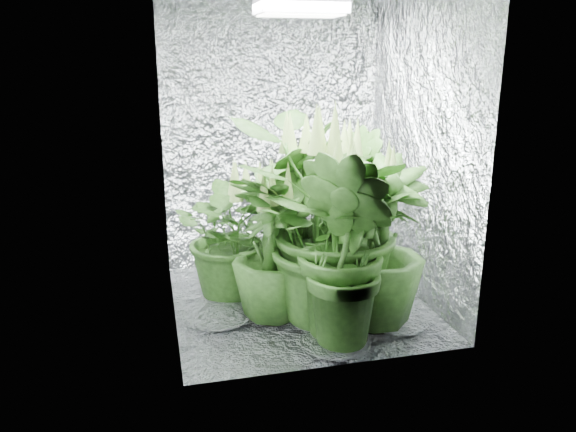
# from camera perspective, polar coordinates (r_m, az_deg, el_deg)

# --- Properties ---
(ground) EXTENTS (1.60, 1.60, 0.00)m
(ground) POSITION_cam_1_polar(r_m,az_deg,el_deg) (3.73, 1.10, -8.78)
(ground) COLOR silver
(ground) RESTS_ON ground
(walls) EXTENTS (1.62, 1.62, 2.00)m
(walls) POSITION_cam_1_polar(r_m,az_deg,el_deg) (3.44, 1.19, 6.53)
(walls) COLOR silver
(walls) RESTS_ON ground
(grow_lamp) EXTENTS (0.50, 0.30, 0.22)m
(grow_lamp) POSITION_cam_1_polar(r_m,az_deg,el_deg) (3.40, 1.27, 20.40)
(grow_lamp) COLOR gray
(grow_lamp) RESTS_ON ceiling
(plant_a) EXTENTS (0.83, 0.83, 0.94)m
(plant_a) POSITION_cam_1_polar(r_m,az_deg,el_deg) (3.69, -5.69, -1.86)
(plant_a) COLOR black
(plant_a) RESTS_ON ground
(plant_b) EXTENTS (0.58, 0.58, 0.92)m
(plant_b) POSITION_cam_1_polar(r_m,az_deg,el_deg) (3.70, -1.94, -2.12)
(plant_b) COLOR black
(plant_b) RESTS_ON ground
(plant_c) EXTENTS (0.76, 0.76, 1.18)m
(plant_c) POSITION_cam_1_polar(r_m,az_deg,el_deg) (3.76, 5.70, 0.28)
(plant_c) COLOR black
(plant_c) RESTS_ON ground
(plant_d) EXTENTS (0.69, 0.69, 0.96)m
(plant_d) POSITION_cam_1_polar(r_m,az_deg,el_deg) (3.37, -1.61, -3.45)
(plant_d) COLOR black
(plant_d) RESTS_ON ground
(plant_e) EXTENTS (1.44, 1.44, 1.32)m
(plant_e) POSITION_cam_1_polar(r_m,az_deg,el_deg) (3.26, 4.46, -0.72)
(plant_e) COLOR black
(plant_e) RESTS_ON ground
(plant_f) EXTENTS (0.86, 0.86, 1.28)m
(plant_f) POSITION_cam_1_polar(r_m,az_deg,el_deg) (3.49, 1.57, -0.19)
(plant_f) COLOR black
(plant_f) RESTS_ON ground
(plant_g) EXTENTS (0.74, 0.74, 1.19)m
(plant_g) POSITION_cam_1_polar(r_m,az_deg,el_deg) (3.04, 5.91, -3.45)
(plant_g) COLOR black
(plant_g) RESTS_ON ground
(plant_h) EXTENTS (0.70, 0.70, 1.08)m
(plant_h) POSITION_cam_1_polar(r_m,az_deg,el_deg) (3.31, 9.13, -3.00)
(plant_h) COLOR black
(plant_h) RESTS_ON ground
(circulation_fan) EXTENTS (0.14, 0.30, 0.34)m
(circulation_fan) POSITION_cam_1_polar(r_m,az_deg,el_deg) (4.38, 6.78, -3.01)
(circulation_fan) COLOR black
(circulation_fan) RESTS_ON ground
(plant_label) EXTENTS (0.06, 0.04, 0.09)m
(plant_label) POSITION_cam_1_polar(r_m,az_deg,el_deg) (3.13, 7.00, -7.95)
(plant_label) COLOR white
(plant_label) RESTS_ON plant_g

